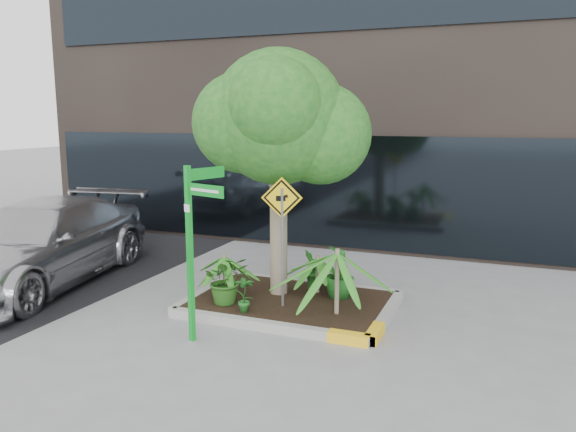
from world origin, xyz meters
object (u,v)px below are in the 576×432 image
at_px(parked_car, 40,244).
at_px(tree, 279,117).
at_px(street_sign_post, 194,234).
at_px(cattle_sign, 282,220).

bearing_deg(parked_car, tree, 0.09).
height_order(street_sign_post, cattle_sign, street_sign_post).
bearing_deg(parked_car, cattle_sign, -8.44).
xyz_separation_m(tree, parked_car, (-4.56, -0.72, -2.34)).
distance_m(tree, street_sign_post, 2.60).
xyz_separation_m(tree, street_sign_post, (-0.42, -2.02, -1.58)).
relative_size(parked_car, cattle_sign, 2.58).
height_order(tree, street_sign_post, tree).
bearing_deg(cattle_sign, parked_car, 164.49).
xyz_separation_m(tree, cattle_sign, (0.34, -0.68, -1.57)).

